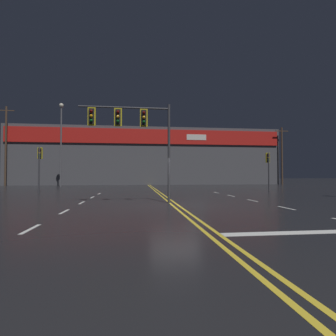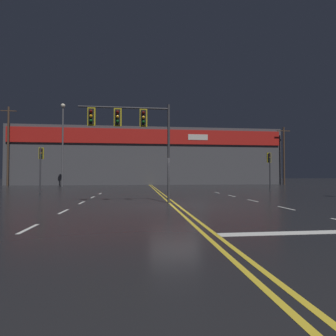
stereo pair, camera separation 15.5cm
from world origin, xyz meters
TOP-DOWN VIEW (x-y plane):
  - ground_plane at (0.00, 0.00)m, footprint 200.00×200.00m
  - road_markings at (0.96, -1.29)m, footprint 14.95×60.00m
  - traffic_signal_median at (-2.32, 1.04)m, footprint 4.99×0.36m
  - traffic_signal_corner_northwest at (-10.30, 10.40)m, footprint 0.42×0.36m
  - traffic_signal_corner_northeast at (11.15, 11.36)m, footprint 0.42×0.36m
  - streetlight_near_right at (-11.81, 22.37)m, footprint 0.56×0.56m
  - building_backdrop at (0.00, 32.79)m, footprint 43.72×10.23m
  - utility_pole_row at (-1.50, 27.02)m, footprint 44.88×0.26m

SIDE VIEW (x-z plane):
  - ground_plane at x=0.00m, z-range 0.00..0.00m
  - road_markings at x=0.96m, z-range 0.00..0.01m
  - traffic_signal_corner_northeast at x=11.15m, z-range 0.89..4.68m
  - traffic_signal_corner_northwest at x=-10.30m, z-range 0.93..4.88m
  - traffic_signal_median at x=-2.32m, z-range 1.58..7.09m
  - building_backdrop at x=0.00m, z-range 0.01..9.26m
  - utility_pole_row at x=-1.50m, z-range -0.28..11.27m
  - streetlight_near_right at x=-11.81m, z-range 1.38..12.41m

